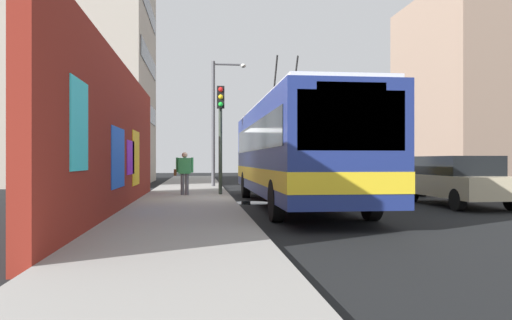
% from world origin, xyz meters
% --- Properties ---
extents(ground_plane, '(80.00, 80.00, 0.00)m').
position_xyz_m(ground_plane, '(0.00, 0.00, 0.00)').
color(ground_plane, black).
extents(sidewalk_slab, '(48.00, 3.20, 0.15)m').
position_xyz_m(sidewalk_slab, '(0.00, 1.60, 0.07)').
color(sidewalk_slab, gray).
rests_on(sidewalk_slab, ground_plane).
extents(graffiti_wall, '(14.94, 0.32, 4.09)m').
position_xyz_m(graffiti_wall, '(-3.53, 3.35, 2.04)').
color(graffiti_wall, maroon).
rests_on(graffiti_wall, ground_plane).
extents(building_far_left, '(10.39, 9.94, 13.44)m').
position_xyz_m(building_far_left, '(13.99, 9.20, 6.72)').
color(building_far_left, '#B2A899').
rests_on(building_far_left, ground_plane).
extents(building_far_right, '(10.60, 7.08, 12.41)m').
position_xyz_m(building_far_right, '(14.15, -17.00, 6.20)').
color(building_far_right, gray).
rests_on(building_far_right, ground_plane).
extents(city_bus, '(11.94, 2.59, 4.99)m').
position_xyz_m(city_bus, '(-1.97, -1.80, 1.79)').
color(city_bus, navy).
rests_on(city_bus, ground_plane).
extents(parked_car_champagne, '(4.63, 1.89, 1.58)m').
position_xyz_m(parked_car_champagne, '(-2.37, -7.00, 0.84)').
color(parked_car_champagne, '#C6B793').
rests_on(parked_car_champagne, ground_plane).
extents(parked_car_white, '(4.07, 1.87, 1.58)m').
position_xyz_m(parked_car_white, '(3.21, -7.00, 0.83)').
color(parked_car_white, white).
rests_on(parked_car_white, ground_plane).
extents(parked_car_red, '(4.77, 1.79, 1.58)m').
position_xyz_m(parked_car_red, '(8.54, -7.00, 0.84)').
color(parked_car_red, '#B21E19').
rests_on(parked_car_red, ground_plane).
extents(parked_car_navy, '(4.40, 1.77, 1.58)m').
position_xyz_m(parked_car_navy, '(14.94, -7.00, 0.83)').
color(parked_car_navy, navy).
rests_on(parked_car_navy, ground_plane).
extents(pedestrian_midblock, '(0.22, 0.73, 1.60)m').
position_xyz_m(pedestrian_midblock, '(1.51, 1.71, 1.08)').
color(pedestrian_midblock, '#595960').
rests_on(pedestrian_midblock, sidewalk_slab).
extents(traffic_light, '(0.49, 0.28, 4.13)m').
position_xyz_m(traffic_light, '(1.58, 0.35, 2.93)').
color(traffic_light, '#2D382D').
rests_on(traffic_light, sidewalk_slab).
extents(street_lamp, '(0.44, 1.75, 6.29)m').
position_xyz_m(street_lamp, '(7.76, 0.25, 3.78)').
color(street_lamp, '#4C4C51').
rests_on(street_lamp, sidewalk_slab).
extents(curbside_puddle, '(1.42, 1.42, 0.00)m').
position_xyz_m(curbside_puddle, '(-0.58, -0.60, 0.00)').
color(curbside_puddle, black).
rests_on(curbside_puddle, ground_plane).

